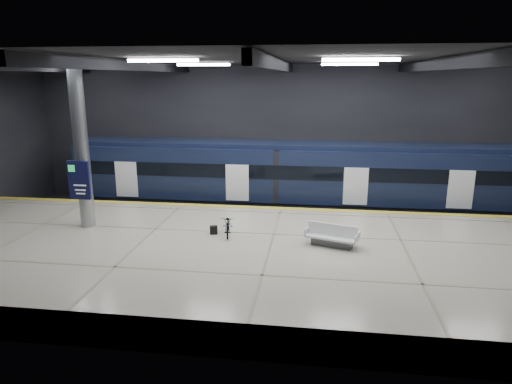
# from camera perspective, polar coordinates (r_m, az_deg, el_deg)

# --- Properties ---
(ground) EXTENTS (30.00, 30.00, 0.00)m
(ground) POSITION_cam_1_polar(r_m,az_deg,el_deg) (19.96, 2.50, -7.29)
(ground) COLOR black
(ground) RESTS_ON ground
(room_shell) EXTENTS (30.10, 16.10, 8.05)m
(room_shell) POSITION_cam_1_polar(r_m,az_deg,el_deg) (18.64, 2.69, 9.30)
(room_shell) COLOR black
(room_shell) RESTS_ON ground
(platform) EXTENTS (30.00, 11.00, 1.10)m
(platform) POSITION_cam_1_polar(r_m,az_deg,el_deg) (17.44, 1.76, -8.61)
(platform) COLOR beige
(platform) RESTS_ON ground
(safety_strip) EXTENTS (30.00, 0.40, 0.01)m
(safety_strip) POSITION_cam_1_polar(r_m,az_deg,el_deg) (22.19, 3.19, -2.04)
(safety_strip) COLOR gold
(safety_strip) RESTS_ON platform
(rails) EXTENTS (30.00, 1.52, 0.16)m
(rails) POSITION_cam_1_polar(r_m,az_deg,el_deg) (25.12, 3.66, -2.54)
(rails) COLOR gray
(rails) RESTS_ON ground
(train) EXTENTS (29.40, 2.84, 3.79)m
(train) POSITION_cam_1_polar(r_m,az_deg,el_deg) (24.57, 9.31, 1.69)
(train) COLOR black
(train) RESTS_ON ground
(bench) EXTENTS (2.11, 1.37, 0.87)m
(bench) POSITION_cam_1_polar(r_m,az_deg,el_deg) (17.52, 9.50, -5.70)
(bench) COLOR #595B60
(bench) RESTS_ON platform
(bicycle) EXTENTS (0.82, 1.66, 0.84)m
(bicycle) POSITION_cam_1_polar(r_m,az_deg,el_deg) (18.45, -3.51, -4.12)
(bicycle) COLOR #99999E
(bicycle) RESTS_ON platform
(pannier_bag) EXTENTS (0.34, 0.26, 0.35)m
(pannier_bag) POSITION_cam_1_polar(r_m,az_deg,el_deg) (18.65, -5.32, -4.74)
(pannier_bag) COLOR black
(pannier_bag) RESTS_ON platform
(info_column) EXTENTS (0.90, 0.78, 6.90)m
(info_column) POSITION_cam_1_polar(r_m,az_deg,el_deg) (20.15, -21.03, 5.14)
(info_column) COLOR #9EA0A5
(info_column) RESTS_ON platform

